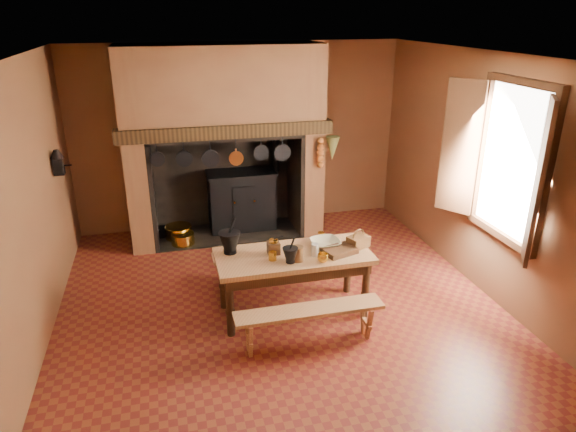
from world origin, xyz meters
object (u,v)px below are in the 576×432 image
object	(u,v)px
coffee_grinder	(274,247)
work_table	(293,263)
mixing_bowl	(325,243)
bench_front	(309,318)
wicker_basket	(358,241)
iron_range	(242,199)

from	to	relation	value
coffee_grinder	work_table	bearing A→B (deg)	-14.93
coffee_grinder	mixing_bowl	world-z (taller)	coffee_grinder
bench_front	wicker_basket	distance (m)	1.10
iron_range	mixing_bowl	xyz separation A→B (m)	(0.56, -2.45, 0.29)
work_table	mixing_bowl	bearing A→B (deg)	12.36
bench_front	coffee_grinder	size ratio (longest dim) A/B	7.48
mixing_bowl	bench_front	bearing A→B (deg)	-118.26
work_table	coffee_grinder	world-z (taller)	coffee_grinder
mixing_bowl	work_table	bearing A→B (deg)	-167.64
bench_front	wicker_basket	world-z (taller)	wicker_basket
bench_front	coffee_grinder	xyz separation A→B (m)	(-0.21, 0.71, 0.49)
iron_range	wicker_basket	bearing A→B (deg)	-70.26
iron_range	bench_front	size ratio (longest dim) A/B	1.05
coffee_grinder	mixing_bowl	bearing A→B (deg)	3.81
iron_range	mixing_bowl	distance (m)	2.53
work_table	bench_front	world-z (taller)	work_table
iron_range	coffee_grinder	distance (m)	2.49
wicker_basket	work_table	bearing A→B (deg)	155.58
work_table	bench_front	xyz separation A→B (m)	(-0.00, -0.65, -0.30)
bench_front	wicker_basket	xyz separation A→B (m)	(0.75, 0.64, 0.49)
iron_range	coffee_grinder	world-z (taller)	iron_range
iron_range	wicker_basket	world-z (taller)	iron_range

